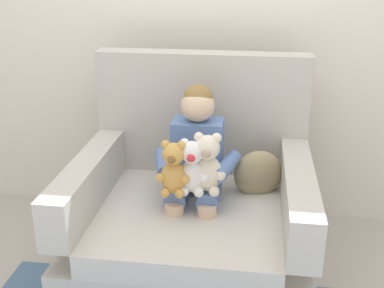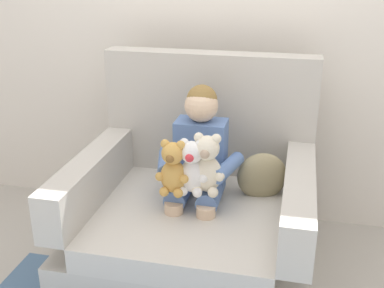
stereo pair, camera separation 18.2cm
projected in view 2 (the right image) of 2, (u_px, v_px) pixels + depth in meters
The scene contains 8 objects.
ground_plane at pixel (192, 271), 2.58m from camera, with size 8.00×8.00×0.00m, color #ADA89E.
back_wall at pixel (221, 8), 2.79m from camera, with size 6.00×0.10×2.60m, color silver.
armchair at pixel (195, 213), 2.52m from camera, with size 1.17×1.04×1.10m.
seated_child at pixel (198, 159), 2.44m from camera, with size 0.45×0.39×0.82m.
plush_cream at pixel (207, 165), 2.27m from camera, with size 0.18×0.15×0.30m.
plush_honey at pixel (173, 169), 2.27m from camera, with size 0.16×0.13×0.27m.
plush_white at pixel (192, 168), 2.27m from camera, with size 0.16×0.13×0.28m.
throw_pillow at pixel (262, 176), 2.51m from camera, with size 0.26×0.12×0.26m, color #998C66.
Camera 2 is at (0.47, -2.09, 1.59)m, focal length 44.91 mm.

